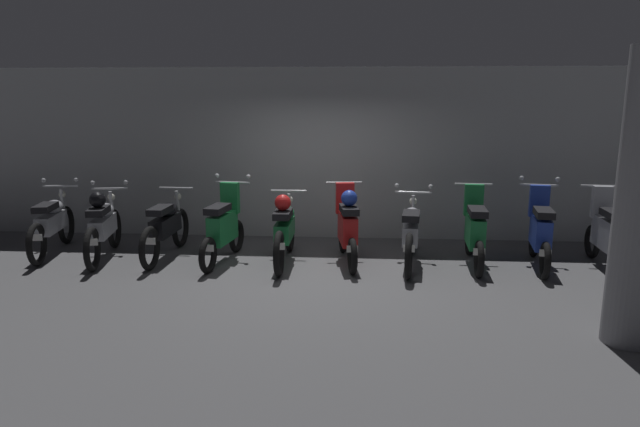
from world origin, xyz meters
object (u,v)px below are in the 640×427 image
Objects in this scene: motorbike_slot_0 at (52,223)px; motorbike_slot_8 at (540,232)px; motorbike_slot_6 at (411,233)px; motorbike_slot_3 at (224,228)px; motorbike_slot_1 at (103,225)px; motorbike_slot_2 at (166,227)px; motorbike_slot_4 at (285,229)px; motorbike_slot_9 at (607,234)px; motorbike_slot_5 at (347,226)px; motorbike_slot_7 at (475,231)px.

motorbike_slot_8 is (7.56, -0.16, 0.04)m from motorbike_slot_0.
motorbike_slot_3 is at bearing -179.64° from motorbike_slot_6.
motorbike_slot_6 is 1.89m from motorbike_slot_8.
motorbike_slot_1 is at bearing -12.92° from motorbike_slot_0.
motorbike_slot_2 is 5.66m from motorbike_slot_8.
motorbike_slot_0 is 3.78m from motorbike_slot_4.
motorbike_slot_9 is (2.83, 0.03, 0.03)m from motorbike_slot_6.
motorbike_slot_3 is 0.94m from motorbike_slot_4.
motorbike_slot_5 is 1.00× the size of motorbike_slot_8.
motorbike_slot_8 is at bearing 1.74° from motorbike_slot_6.
motorbike_slot_1 is 0.99× the size of motorbike_slot_6.
motorbike_slot_9 is (6.60, -0.10, 0.03)m from motorbike_slot_2.
motorbike_slot_5 reaches higher than motorbike_slot_4.
motorbike_slot_4 is 1.00× the size of motorbike_slot_6.
motorbike_slot_1 is 3.77m from motorbike_slot_5.
motorbike_slot_7 reaches higher than motorbike_slot_4.
motorbike_slot_4 is 0.94m from motorbike_slot_5.
motorbike_slot_7 is (1.89, -0.00, -0.04)m from motorbike_slot_5.
motorbike_slot_8 is (6.61, 0.06, -0.00)m from motorbike_slot_1.
motorbike_slot_1 reaches higher than motorbike_slot_4.
motorbike_slot_1 is 5.66m from motorbike_slot_7.
motorbike_slot_3 is 1.00× the size of motorbike_slot_8.
motorbike_slot_7 is at bearing 179.04° from motorbike_slot_9.
motorbike_slot_3 reaches higher than motorbike_slot_0.
motorbike_slot_6 reaches higher than motorbike_slot_4.
motorbike_slot_3 reaches higher than motorbike_slot_4.
motorbike_slot_2 is at bearing 170.84° from motorbike_slot_3.
motorbike_slot_7 reaches higher than motorbike_slot_2.
motorbike_slot_2 is at bearing 179.10° from motorbike_slot_9.
motorbike_slot_7 is 1.00× the size of motorbike_slot_9.
motorbike_slot_3 is at bearing -177.42° from motorbike_slot_5.
motorbike_slot_8 is at bearing 1.21° from motorbike_slot_4.
motorbike_slot_7 is at bearing -0.87° from motorbike_slot_2.
motorbike_slot_1 is at bearing -179.48° from motorbike_slot_8.
motorbike_slot_0 is at bearing 178.81° from motorbike_slot_8.
motorbike_slot_0 is at bearing 175.32° from motorbike_slot_3.
motorbike_slot_1 is at bearing -179.74° from motorbike_slot_9.
motorbike_slot_8 is (0.95, -0.01, 0.00)m from motorbike_slot_7.
motorbike_slot_1 is 1.16× the size of motorbike_slot_8.
motorbike_slot_6 is at bearing -178.26° from motorbike_slot_8.
motorbike_slot_2 is at bearing 179.13° from motorbike_slot_7.
motorbike_slot_9 is at bearing 0.50° from motorbike_slot_3.
motorbike_slot_3 is 3.77m from motorbike_slot_7.
motorbike_slot_3 is (1.89, -0.02, -0.00)m from motorbike_slot_1.
motorbike_slot_2 is at bearing 177.95° from motorbike_slot_6.
motorbike_slot_8 is (1.89, 0.06, 0.04)m from motorbike_slot_6.
motorbike_slot_0 is 0.99× the size of motorbike_slot_2.
motorbike_slot_4 is 2.83m from motorbike_slot_7.
motorbike_slot_5 and motorbike_slot_9 have the same top height.
motorbike_slot_7 is 0.95m from motorbike_slot_8.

